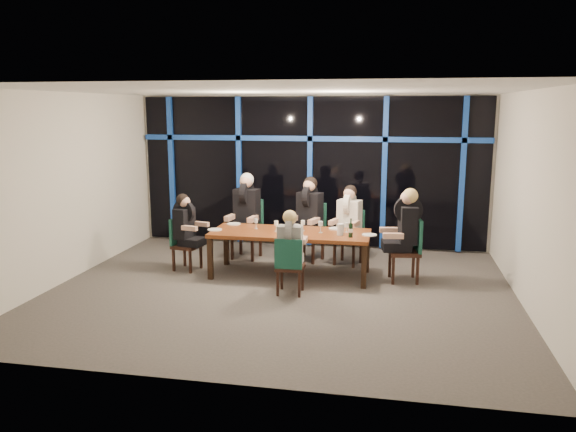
{
  "coord_description": "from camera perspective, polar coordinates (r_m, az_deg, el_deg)",
  "views": [
    {
      "loc": [
        1.67,
        -8.05,
        2.75
      ],
      "look_at": [
        0.0,
        0.6,
        1.05
      ],
      "focal_mm": 35.0,
      "sensor_mm": 36.0,
      "label": 1
    }
  ],
  "objects": [
    {
      "name": "chair_far_right",
      "position": [
        10.09,
        6.32,
        -1.8
      ],
      "size": [
        0.56,
        0.56,
        0.97
      ],
      "rotation": [
        0.0,
        0.0,
        -0.3
      ],
      "color": "black",
      "rests_on": "ground"
    },
    {
      "name": "wine_glass_b",
      "position": [
        9.27,
        1.53,
        -0.73
      ],
      "size": [
        0.07,
        0.07,
        0.18
      ],
      "color": "silver",
      "rests_on": "dining_table"
    },
    {
      "name": "window_wall",
      "position": [
        11.17,
        2.34,
        4.76
      ],
      "size": [
        6.86,
        0.43,
        2.94
      ],
      "color": "black",
      "rests_on": "ground"
    },
    {
      "name": "plate_near_mid",
      "position": [
        8.88,
        0.86,
        -2.05
      ],
      "size": [
        0.24,
        0.24,
        0.01
      ],
      "primitive_type": "cylinder",
      "color": "white",
      "rests_on": "dining_table"
    },
    {
      "name": "wine_glass_a",
      "position": [
        9.22,
        -1.21,
        -0.79
      ],
      "size": [
        0.07,
        0.07,
        0.18
      ],
      "color": "silver",
      "rests_on": "dining_table"
    },
    {
      "name": "wine_glass_e",
      "position": [
        9.21,
        5.98,
        -0.94
      ],
      "size": [
        0.06,
        0.06,
        0.16
      ],
      "color": "white",
      "rests_on": "dining_table"
    },
    {
      "name": "wine_bottle",
      "position": [
        8.86,
        6.39,
        -1.42
      ],
      "size": [
        0.07,
        0.07,
        0.3
      ],
      "rotation": [
        0.0,
        0.0,
        0.06
      ],
      "color": "black",
      "rests_on": "dining_table"
    },
    {
      "name": "diner_near_mid",
      "position": [
        8.32,
        0.24,
        -2.37
      ],
      "size": [
        0.44,
        0.55,
        0.85
      ],
      "rotation": [
        0.0,
        0.0,
        3.16
      ],
      "color": "black",
      "rests_on": "ground"
    },
    {
      "name": "dining_table",
      "position": [
        9.24,
        0.24,
        -2.01
      ],
      "size": [
        2.6,
        1.0,
        0.75
      ],
      "color": "brown",
      "rests_on": "ground"
    },
    {
      "name": "diner_far_right",
      "position": [
        9.93,
        6.19,
        0.27
      ],
      "size": [
        0.57,
        0.66,
        0.94
      ],
      "rotation": [
        0.0,
        0.0,
        -0.3
      ],
      "color": "silver",
      "rests_on": "ground"
    },
    {
      "name": "diner_far_left",
      "position": [
        10.3,
        -4.3,
        1.28
      ],
      "size": [
        0.57,
        0.7,
        1.05
      ],
      "rotation": [
        0.0,
        0.0,
        -0.13
      ],
      "color": "black",
      "rests_on": "ground"
    },
    {
      "name": "plate_far_right",
      "position": [
        9.46,
        4.89,
        -1.28
      ],
      "size": [
        0.24,
        0.24,
        0.01
      ],
      "primitive_type": "cylinder",
      "color": "white",
      "rests_on": "dining_table"
    },
    {
      "name": "plate_far_mid",
      "position": [
        9.67,
        0.57,
        -0.96
      ],
      "size": [
        0.24,
        0.24,
        0.01
      ],
      "primitive_type": "cylinder",
      "color": "white",
      "rests_on": "dining_table"
    },
    {
      "name": "chair_far_left",
      "position": [
        10.47,
        -4.07,
        -0.94
      ],
      "size": [
        0.56,
        0.56,
        1.08
      ],
      "rotation": [
        0.0,
        0.0,
        -0.13
      ],
      "color": "black",
      "rests_on": "ground"
    },
    {
      "name": "water_pitcher",
      "position": [
        8.99,
        5.33,
        -1.37
      ],
      "size": [
        0.11,
        0.1,
        0.18
      ],
      "rotation": [
        0.0,
        0.0,
        0.17
      ],
      "color": "white",
      "rests_on": "dining_table"
    },
    {
      "name": "room",
      "position": [
        8.25,
        -0.8,
        5.88
      ],
      "size": [
        7.04,
        7.0,
        3.02
      ],
      "color": "#59534F",
      "rests_on": "ground"
    },
    {
      "name": "chair_near_mid",
      "position": [
        8.33,
        0.15,
        -4.82
      ],
      "size": [
        0.41,
        0.41,
        0.87
      ],
      "rotation": [
        0.0,
        0.0,
        3.16
      ],
      "color": "black",
      "rests_on": "ground"
    },
    {
      "name": "tea_light",
      "position": [
        8.98,
        -0.31,
        -1.84
      ],
      "size": [
        0.05,
        0.05,
        0.03
      ],
      "primitive_type": "cylinder",
      "color": "#FFA54C",
      "rests_on": "dining_table"
    },
    {
      "name": "chair_end_left",
      "position": [
        9.81,
        -10.63,
        -2.5
      ],
      "size": [
        0.5,
        0.5,
        0.9
      ],
      "rotation": [
        0.0,
        0.0,
        1.35
      ],
      "color": "black",
      "rests_on": "ground"
    },
    {
      "name": "plate_end_left",
      "position": [
        9.42,
        -7.45,
        -1.38
      ],
      "size": [
        0.24,
        0.24,
        0.01
      ],
      "primitive_type": "cylinder",
      "color": "white",
      "rests_on": "dining_table"
    },
    {
      "name": "diner_end_left",
      "position": [
        9.7,
        -10.33,
        -0.47
      ],
      "size": [
        0.6,
        0.5,
        0.88
      ],
      "rotation": [
        0.0,
        0.0,
        1.35
      ],
      "color": "black",
      "rests_on": "ground"
    },
    {
      "name": "chair_far_mid",
      "position": [
        10.27,
        2.34,
        -1.25
      ],
      "size": [
        0.62,
        0.62,
        1.05
      ],
      "rotation": [
        0.0,
        0.0,
        -0.33
      ],
      "color": "black",
      "rests_on": "ground"
    },
    {
      "name": "diner_far_mid",
      "position": [
        10.12,
        2.13,
        0.95
      ],
      "size": [
        0.63,
        0.71,
        1.02
      ],
      "rotation": [
        0.0,
        0.0,
        -0.33
      ],
      "color": "black",
      "rests_on": "ground"
    },
    {
      "name": "chair_end_right",
      "position": [
        9.19,
        12.29,
        -3.02
      ],
      "size": [
        0.54,
        0.54,
        1.03
      ],
      "rotation": [
        0.0,
        0.0,
        4.86
      ],
      "color": "black",
      "rests_on": "ground"
    },
    {
      "name": "diner_end_right",
      "position": [
        9.08,
        11.85,
        -0.53
      ],
      "size": [
        0.68,
        0.55,
        1.0
      ],
      "rotation": [
        0.0,
        0.0,
        4.86
      ],
      "color": "black",
      "rests_on": "ground"
    },
    {
      "name": "wine_glass_c",
      "position": [
        9.14,
        3.33,
        -0.85
      ],
      "size": [
        0.07,
        0.07,
        0.19
      ],
      "color": "silver",
      "rests_on": "dining_table"
    },
    {
      "name": "wine_glass_d",
      "position": [
        9.44,
        -3.28,
        -0.56
      ],
      "size": [
        0.07,
        0.07,
        0.17
      ],
      "color": "silver",
      "rests_on": "dining_table"
    },
    {
      "name": "plate_end_right",
      "position": [
        9.06,
        8.2,
        -1.9
      ],
      "size": [
        0.24,
        0.24,
        0.01
      ],
      "primitive_type": "cylinder",
      "color": "white",
      "rests_on": "dining_table"
    },
    {
      "name": "plate_far_left",
      "position": [
        9.85,
        -5.55,
        -0.8
      ],
      "size": [
        0.24,
        0.24,
        0.01
      ],
      "primitive_type": "cylinder",
      "color": "white",
      "rests_on": "dining_table"
    }
  ]
}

